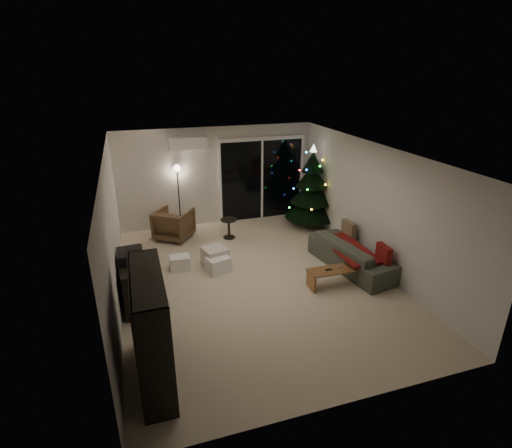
{
  "coord_description": "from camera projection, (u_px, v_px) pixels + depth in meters",
  "views": [
    {
      "loc": [
        -2.08,
        -6.49,
        3.91
      ],
      "look_at": [
        0.1,
        0.3,
        1.05
      ],
      "focal_mm": 28.0,
      "sensor_mm": 36.0,
      "label": 1
    }
  ],
  "objects": [
    {
      "name": "room",
      "position": [
        255.0,
        205.0,
        8.85
      ],
      "size": [
        6.5,
        7.51,
        2.6
      ],
      "color": "beige",
      "rests_on": "ground"
    },
    {
      "name": "cardboard_box_a",
      "position": [
        180.0,
        263.0,
        8.16
      ],
      "size": [
        0.4,
        0.31,
        0.28
      ],
      "primitive_type": "cube",
      "rotation": [
        0.0,
        0.0,
        -0.02
      ],
      "color": "white",
      "rests_on": "floor"
    },
    {
      "name": "side_table",
      "position": [
        229.0,
        228.0,
        9.59
      ],
      "size": [
        0.39,
        0.39,
        0.48
      ],
      "primitive_type": "cylinder",
      "rotation": [
        0.0,
        0.0,
        -0.01
      ],
      "color": "black",
      "rests_on": "floor"
    },
    {
      "name": "sofa",
      "position": [
        353.0,
        254.0,
        8.15
      ],
      "size": [
        1.12,
        2.17,
        0.6
      ],
      "primitive_type": "imported",
      "rotation": [
        0.0,
        0.0,
        1.73
      ],
      "color": "#545A4D",
      "rests_on": "floor"
    },
    {
      "name": "media_cabinet",
      "position": [
        134.0,
        280.0,
        6.96
      ],
      "size": [
        0.61,
        1.33,
        0.8
      ],
      "primitive_type": "cube",
      "rotation": [
        0.0,
        0.0,
        0.1
      ],
      "color": "black",
      "rests_on": "floor"
    },
    {
      "name": "armchair",
      "position": [
        174.0,
        224.0,
        9.51
      ],
      "size": [
        1.1,
        1.11,
        0.73
      ],
      "primitive_type": "imported",
      "rotation": [
        0.0,
        0.0,
        2.52
      ],
      "color": "#483527",
      "rests_on": "floor"
    },
    {
      "name": "ottoman",
      "position": [
        215.0,
        257.0,
        8.26
      ],
      "size": [
        0.55,
        0.55,
        0.4
      ],
      "primitive_type": "cube",
      "rotation": [
        0.0,
        0.0,
        0.26
      ],
      "color": "silver",
      "rests_on": "floor"
    },
    {
      "name": "stereo",
      "position": [
        131.0,
        255.0,
        6.78
      ],
      "size": [
        0.41,
        0.48,
        0.17
      ],
      "primitive_type": "cube",
      "color": "black",
      "rests_on": "media_cabinet"
    },
    {
      "name": "christmas_tree",
      "position": [
        312.0,
        186.0,
        10.02
      ],
      "size": [
        1.71,
        1.71,
        2.11
      ],
      "primitive_type": "cone",
      "rotation": [
        0.0,
        0.0,
        -0.39
      ],
      "color": "black",
      "rests_on": "floor"
    },
    {
      "name": "cushion_b",
      "position": [
        383.0,
        255.0,
        7.56
      ],
      "size": [
        0.15,
        0.4,
        0.4
      ],
      "primitive_type": "cube",
      "rotation": [
        0.0,
        0.0,
        -0.07
      ],
      "color": "maroon",
      "rests_on": "sofa"
    },
    {
      "name": "cushion_a",
      "position": [
        348.0,
        230.0,
        8.71
      ],
      "size": [
        0.15,
        0.41,
        0.4
      ],
      "primitive_type": "cube",
      "rotation": [
        0.0,
        0.0,
        0.09
      ],
      "color": "#917D56",
      "rests_on": "sofa"
    },
    {
      "name": "coffee_table",
      "position": [
        335.0,
        277.0,
        7.56
      ],
      "size": [
        1.07,
        0.4,
        0.34
      ],
      "primitive_type": null,
      "rotation": [
        0.0,
        0.0,
        -0.03
      ],
      "color": "#975C31",
      "rests_on": "floor"
    },
    {
      "name": "cardboard_box_b",
      "position": [
        218.0,
        265.0,
        8.04
      ],
      "size": [
        0.52,
        0.45,
        0.31
      ],
      "primitive_type": "cube",
      "rotation": [
        0.0,
        0.0,
        0.3
      ],
      "color": "white",
      "rests_on": "floor"
    },
    {
      "name": "sofa_throw",
      "position": [
        349.0,
        249.0,
        8.07
      ],
      "size": [
        0.65,
        1.49,
        0.05
      ],
      "primitive_type": "cube",
      "color": "maroon",
      "rests_on": "sofa"
    },
    {
      "name": "remote_a",
      "position": [
        329.0,
        270.0,
        7.45
      ],
      "size": [
        0.13,
        0.04,
        0.02
      ],
      "primitive_type": "cube",
      "color": "black",
      "rests_on": "coffee_table"
    },
    {
      "name": "bookshelf",
      "position": [
        136.0,
        332.0,
        5.03
      ],
      "size": [
        0.42,
        1.55,
        1.54
      ],
      "primitive_type": null,
      "rotation": [
        0.0,
        0.0,
        -0.02
      ],
      "color": "black",
      "rests_on": "floor"
    },
    {
      "name": "remote_b",
      "position": [
        339.0,
        266.0,
        7.57
      ],
      "size": [
        0.13,
        0.08,
        0.02
      ],
      "primitive_type": "cube",
      "rotation": [
        0.0,
        0.0,
        0.35
      ],
      "color": "slate",
      "rests_on": "coffee_table"
    },
    {
      "name": "floor_lamp",
      "position": [
        179.0,
        197.0,
        10.09
      ],
      "size": [
        0.25,
        0.25,
        1.56
      ],
      "primitive_type": "cylinder",
      "color": "black",
      "rests_on": "floor"
    }
  ]
}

